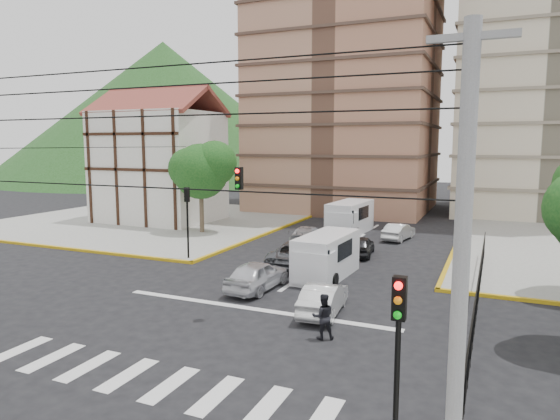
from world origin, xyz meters
The scene contains 21 objects.
ground centered at (0.00, 0.00, 0.00)m, with size 160.00×160.00×0.00m, color black.
sidewalk_nw centered at (-20.00, 20.00, 0.07)m, with size 26.00×26.00×0.15m, color gray.
crosswalk_stripes centered at (0.00, -6.00, 0.01)m, with size 12.00×2.40×0.01m, color silver.
stop_line centered at (0.00, 1.20, 0.01)m, with size 13.00×0.40×0.01m, color silver.
tudor_building centered at (-19.00, 20.00, 5.25)m, with size 10.80×8.05×12.23m.
distant_hill centered at (-55.00, 70.00, 14.00)m, with size 70.00×70.00×28.00m, color #1C4316.
park_fence centered at (9.00, 4.50, 0.00)m, with size 0.10×22.50×1.66m, color black, non-canonical shape.
tree_tudor centered at (-11.90, 16.01, 5.22)m, with size 5.39×4.40×7.43m.
traffic_light_se centered at (7.80, -7.80, 3.11)m, with size 0.28×0.22×4.40m.
traffic_light_nw centered at (-7.80, 7.80, 3.11)m, with size 0.28×0.22×4.40m.
traffic_light_hanging centered at (0.00, -2.04, 5.90)m, with size 18.00×9.12×0.92m.
utility_pole_se centered at (9.00, -9.00, 4.77)m, with size 1.40×0.28×9.00m.
van_right_lane centered at (1.26, 7.25, 1.14)m, with size 2.34×5.31×2.34m.
van_left_lane centered at (-1.23, 20.79, 1.24)m, with size 2.64×5.81×2.55m.
car_silver_front_left centered at (-1.14, 3.89, 0.74)m, with size 1.74×4.33×1.48m, color silver.
car_white_front_right centered at (2.98, 1.91, 0.66)m, with size 1.40×4.02×1.32m, color silver.
car_grey_mid_left centered at (-1.07, 9.27, 0.75)m, with size 2.50×5.43×1.51m, color #55575C.
car_silver_rear_left centered at (-2.82, 15.60, 0.65)m, with size 1.82×4.47×1.30m, color #ACADB1.
car_darkgrey_mid_right centered at (1.63, 13.38, 0.66)m, with size 1.55×3.85×1.31m, color #232325.
car_white_rear_right centered at (2.94, 19.70, 0.63)m, with size 1.34×3.84×1.26m, color silver.
pedestrian_crosswalk centered at (3.86, -0.79, 0.86)m, with size 0.84×0.65×1.72m, color black.
Camera 1 is at (9.46, -17.64, 7.18)m, focal length 32.00 mm.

